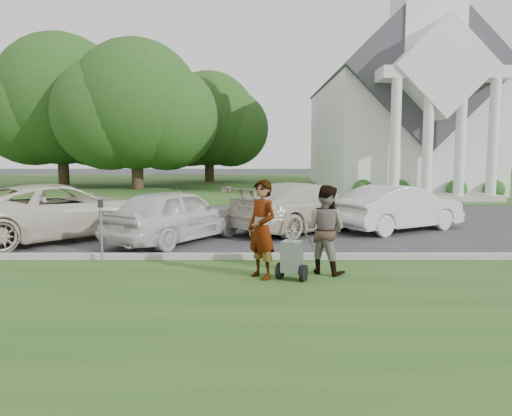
{
  "coord_description": "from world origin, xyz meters",
  "views": [
    {
      "loc": [
        -0.27,
        -10.8,
        2.51
      ],
      "look_at": [
        -0.25,
        0.0,
        1.27
      ],
      "focal_mm": 35.0,
      "sensor_mm": 36.0,
      "label": 1
    }
  ],
  "objects_px": {
    "person_right": "(325,230)",
    "car_c": "(305,207)",
    "car_d": "(400,208)",
    "tree_left": "(136,111)",
    "church": "(393,99)",
    "tree_far": "(60,106)",
    "striping_cart": "(292,258)",
    "car_b": "(175,215)",
    "person_left": "(262,230)",
    "car_a": "(60,211)",
    "tree_back": "(209,123)",
    "parking_meter_near": "(101,222)"
  },
  "relations": [
    {
      "from": "striping_cart",
      "to": "car_b",
      "type": "distance_m",
      "value": 5.11
    },
    {
      "from": "tree_back",
      "to": "person_right",
      "type": "relative_size",
      "value": 5.31
    },
    {
      "from": "tree_left",
      "to": "parking_meter_near",
      "type": "xyz_separation_m",
      "value": [
        4.29,
        -21.72,
        -4.19
      ]
    },
    {
      "from": "car_c",
      "to": "car_d",
      "type": "relative_size",
      "value": 1.2
    },
    {
      "from": "church",
      "to": "person_right",
      "type": "distance_m",
      "value": 25.63
    },
    {
      "from": "car_a",
      "to": "tree_back",
      "type": "bearing_deg",
      "value": -48.94
    },
    {
      "from": "striping_cart",
      "to": "person_right",
      "type": "distance_m",
      "value": 1.0
    },
    {
      "from": "car_b",
      "to": "car_c",
      "type": "height_order",
      "value": "car_c"
    },
    {
      "from": "person_right",
      "to": "car_d",
      "type": "height_order",
      "value": "person_right"
    },
    {
      "from": "striping_cart",
      "to": "parking_meter_near",
      "type": "distance_m",
      "value": 4.49
    },
    {
      "from": "parking_meter_near",
      "to": "tree_back",
      "type": "bearing_deg",
      "value": 90.55
    },
    {
      "from": "church",
      "to": "tree_back",
      "type": "bearing_deg",
      "value": 152.15
    },
    {
      "from": "car_a",
      "to": "car_b",
      "type": "xyz_separation_m",
      "value": [
        3.42,
        -0.55,
        -0.04
      ]
    },
    {
      "from": "person_left",
      "to": "church",
      "type": "bearing_deg",
      "value": 119.37
    },
    {
      "from": "parking_meter_near",
      "to": "person_left",
      "type": "bearing_deg",
      "value": -21.82
    },
    {
      "from": "tree_left",
      "to": "tree_far",
      "type": "xyz_separation_m",
      "value": [
        -6.0,
        3.0,
        0.58
      ]
    },
    {
      "from": "car_c",
      "to": "person_right",
      "type": "bearing_deg",
      "value": 137.68
    },
    {
      "from": "car_d",
      "to": "tree_left",
      "type": "bearing_deg",
      "value": 5.16
    },
    {
      "from": "striping_cart",
      "to": "person_right",
      "type": "xyz_separation_m",
      "value": [
        0.71,
        0.54,
        0.46
      ]
    },
    {
      "from": "church",
      "to": "striping_cart",
      "type": "height_order",
      "value": "church"
    },
    {
      "from": "tree_far",
      "to": "church",
      "type": "bearing_deg",
      "value": -4.66
    },
    {
      "from": "car_c",
      "to": "car_d",
      "type": "xyz_separation_m",
      "value": [
        3.0,
        0.02,
        -0.04
      ]
    },
    {
      "from": "person_right",
      "to": "car_a",
      "type": "bearing_deg",
      "value": 3.66
    },
    {
      "from": "car_a",
      "to": "car_c",
      "type": "bearing_deg",
      "value": -123.98
    },
    {
      "from": "person_left",
      "to": "car_c",
      "type": "relative_size",
      "value": 0.37
    },
    {
      "from": "tree_back",
      "to": "striping_cart",
      "type": "xyz_separation_m",
      "value": [
        4.46,
        -31.29,
        -4.28
      ]
    },
    {
      "from": "striping_cart",
      "to": "car_d",
      "type": "bearing_deg",
      "value": 82.68
    },
    {
      "from": "tree_back",
      "to": "car_c",
      "type": "height_order",
      "value": "tree_back"
    },
    {
      "from": "parking_meter_near",
      "to": "car_d",
      "type": "bearing_deg",
      "value": 29.57
    },
    {
      "from": "parking_meter_near",
      "to": "car_c",
      "type": "distance_m",
      "value": 6.78
    },
    {
      "from": "striping_cart",
      "to": "car_c",
      "type": "height_order",
      "value": "car_c"
    },
    {
      "from": "person_left",
      "to": "car_c",
      "type": "height_order",
      "value": "person_left"
    },
    {
      "from": "church",
      "to": "car_d",
      "type": "distance_m",
      "value": 19.59
    },
    {
      "from": "church",
      "to": "car_a",
      "type": "height_order",
      "value": "church"
    },
    {
      "from": "tree_left",
      "to": "person_left",
      "type": "relative_size",
      "value": 5.47
    },
    {
      "from": "tree_far",
      "to": "car_d",
      "type": "relative_size",
      "value": 2.66
    },
    {
      "from": "car_a",
      "to": "parking_meter_near",
      "type": "bearing_deg",
      "value": 169.6
    },
    {
      "from": "car_d",
      "to": "car_c",
      "type": "bearing_deg",
      "value": 59.86
    },
    {
      "from": "person_right",
      "to": "car_c",
      "type": "relative_size",
      "value": 0.34
    },
    {
      "from": "striping_cart",
      "to": "person_left",
      "type": "xyz_separation_m",
      "value": [
        -0.59,
        0.14,
        0.52
      ]
    },
    {
      "from": "striping_cart",
      "to": "car_c",
      "type": "bearing_deg",
      "value": 106.87
    },
    {
      "from": "tree_far",
      "to": "car_c",
      "type": "xyz_separation_m",
      "value": [
        15.32,
        -20.18,
        -4.93
      ]
    },
    {
      "from": "church",
      "to": "tree_far",
      "type": "bearing_deg",
      "value": 175.34
    },
    {
      "from": "church",
      "to": "car_c",
      "type": "bearing_deg",
      "value": -112.79
    },
    {
      "from": "tree_left",
      "to": "tree_far",
      "type": "relative_size",
      "value": 0.91
    },
    {
      "from": "tree_left",
      "to": "striping_cart",
      "type": "xyz_separation_m",
      "value": [
        8.46,
        -23.29,
        -4.66
      ]
    },
    {
      "from": "car_b",
      "to": "parking_meter_near",
      "type": "bearing_deg",
      "value": 97.7
    },
    {
      "from": "striping_cart",
      "to": "car_b",
      "type": "relative_size",
      "value": 0.28
    },
    {
      "from": "church",
      "to": "car_b",
      "type": "distance_m",
      "value": 23.84
    },
    {
      "from": "tree_far",
      "to": "person_left",
      "type": "bearing_deg",
      "value": -62.05
    }
  ]
}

